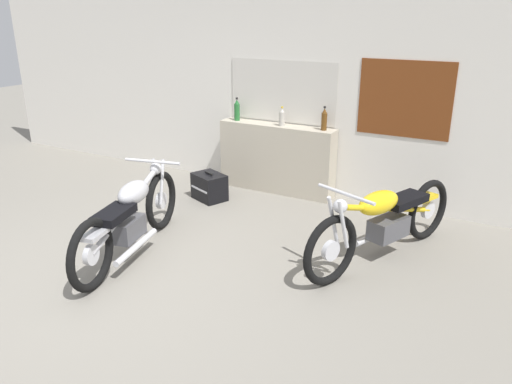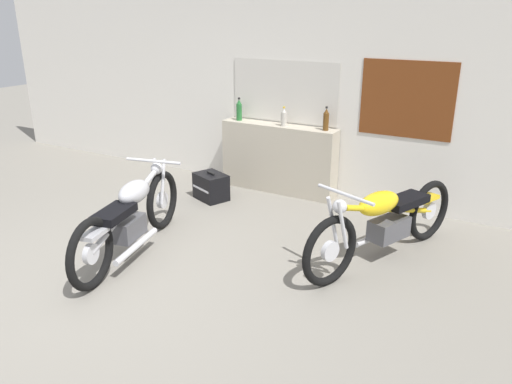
{
  "view_description": "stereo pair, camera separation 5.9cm",
  "coord_description": "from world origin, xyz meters",
  "px_view_note": "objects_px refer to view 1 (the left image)",
  "views": [
    {
      "loc": [
        3.18,
        -2.77,
        2.37
      ],
      "look_at": [
        0.98,
        1.23,
        0.7
      ],
      "focal_mm": 35.0,
      "sensor_mm": 36.0,
      "label": 1
    },
    {
      "loc": [
        3.23,
        -2.74,
        2.37
      ],
      "look_at": [
        0.98,
        1.23,
        0.7
      ],
      "focal_mm": 35.0,
      "sensor_mm": 36.0,
      "label": 2
    }
  ],
  "objects_px": {
    "bottle_leftmost": "(237,110)",
    "bottle_left_center": "(282,117)",
    "motorcycle_silver": "(130,217)",
    "motorcycle_yellow": "(385,220)",
    "hard_case_black": "(209,187)",
    "bottle_center": "(324,120)"
  },
  "relations": [
    {
      "from": "motorcycle_silver",
      "to": "bottle_left_center",
      "type": "bearing_deg",
      "value": 78.05
    },
    {
      "from": "bottle_leftmost",
      "to": "bottle_center",
      "type": "xyz_separation_m",
      "value": [
        1.28,
        0.01,
        -0.0
      ]
    },
    {
      "from": "bottle_leftmost",
      "to": "bottle_left_center",
      "type": "relative_size",
      "value": 1.23
    },
    {
      "from": "motorcycle_silver",
      "to": "motorcycle_yellow",
      "type": "xyz_separation_m",
      "value": [
        2.26,
        1.14,
        0.01
      ]
    },
    {
      "from": "hard_case_black",
      "to": "bottle_center",
      "type": "bearing_deg",
      "value": 29.52
    },
    {
      "from": "bottle_center",
      "to": "motorcycle_yellow",
      "type": "distance_m",
      "value": 1.87
    },
    {
      "from": "bottle_leftmost",
      "to": "motorcycle_yellow",
      "type": "relative_size",
      "value": 0.15
    },
    {
      "from": "motorcycle_yellow",
      "to": "hard_case_black",
      "type": "bearing_deg",
      "value": 167.01
    },
    {
      "from": "motorcycle_yellow",
      "to": "hard_case_black",
      "type": "distance_m",
      "value": 2.54
    },
    {
      "from": "bottle_leftmost",
      "to": "bottle_center",
      "type": "bearing_deg",
      "value": 0.57
    },
    {
      "from": "bottle_left_center",
      "to": "motorcycle_silver",
      "type": "height_order",
      "value": "bottle_left_center"
    },
    {
      "from": "bottle_leftmost",
      "to": "bottle_left_center",
      "type": "height_order",
      "value": "bottle_leftmost"
    },
    {
      "from": "bottle_center",
      "to": "motorcycle_yellow",
      "type": "bearing_deg",
      "value": -47.76
    },
    {
      "from": "bottle_left_center",
      "to": "hard_case_black",
      "type": "relative_size",
      "value": 0.49
    },
    {
      "from": "bottle_left_center",
      "to": "bottle_center",
      "type": "height_order",
      "value": "bottle_center"
    },
    {
      "from": "motorcycle_silver",
      "to": "hard_case_black",
      "type": "relative_size",
      "value": 3.89
    },
    {
      "from": "motorcycle_silver",
      "to": "motorcycle_yellow",
      "type": "height_order",
      "value": "motorcycle_yellow"
    },
    {
      "from": "hard_case_black",
      "to": "motorcycle_silver",
      "type": "bearing_deg",
      "value": -83.35
    },
    {
      "from": "motorcycle_yellow",
      "to": "hard_case_black",
      "type": "xyz_separation_m",
      "value": [
        -2.46,
        0.57,
        -0.25
      ]
    },
    {
      "from": "bottle_left_center",
      "to": "hard_case_black",
      "type": "xyz_separation_m",
      "value": [
        -0.71,
        -0.7,
        -0.87
      ]
    },
    {
      "from": "bottle_left_center",
      "to": "bottle_center",
      "type": "distance_m",
      "value": 0.58
    },
    {
      "from": "bottle_leftmost",
      "to": "motorcycle_yellow",
      "type": "bearing_deg",
      "value": -27.63
    }
  ]
}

